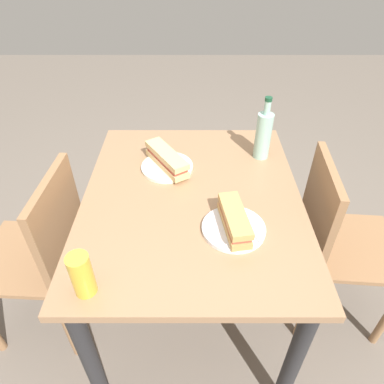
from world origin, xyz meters
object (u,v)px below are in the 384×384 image
at_px(plate_far, 233,229).
at_px(beer_glass, 82,275).
at_px(baguette_sandwich_far, 234,220).
at_px(water_bottle, 263,135).
at_px(chair_far, 334,238).
at_px(knife_near, 175,160).
at_px(dining_table, 192,218).
at_px(plate_near, 167,167).
at_px(chair_near, 44,251).
at_px(knife_far, 246,223).
at_px(baguette_sandwich_near, 167,159).

xyz_separation_m(plate_far, beer_glass, (0.25, -0.45, 0.07)).
bearing_deg(baguette_sandwich_far, beer_glass, -61.49).
distance_m(plate_far, baguette_sandwich_far, 0.04).
relative_size(plate_far, water_bottle, 0.79).
height_order(baguette_sandwich_far, beer_glass, beer_glass).
height_order(chair_far, knife_near, chair_far).
height_order(plate_far, baguette_sandwich_far, baguette_sandwich_far).
distance_m(dining_table, water_bottle, 0.47).
xyz_separation_m(plate_near, baguette_sandwich_far, (0.37, 0.25, 0.04)).
relative_size(knife_near, plate_far, 0.68).
relative_size(chair_far, plate_near, 3.90).
xyz_separation_m(chair_far, chair_near, (0.07, -1.24, 0.00)).
height_order(plate_near, knife_near, knife_near).
distance_m(knife_far, water_bottle, 0.47).
distance_m(baguette_sandwich_far, beer_glass, 0.52).
height_order(chair_near, knife_near, chair_near).
distance_m(plate_near, water_bottle, 0.44).
bearing_deg(chair_far, knife_far, -68.10).
bearing_deg(knife_near, baguette_sandwich_near, -44.04).
bearing_deg(beer_glass, dining_table, 144.34).
height_order(plate_near, baguette_sandwich_far, baguette_sandwich_far).
xyz_separation_m(baguette_sandwich_near, knife_near, (-0.04, 0.03, -0.03)).
height_order(plate_near, baguette_sandwich_near, baguette_sandwich_near).
distance_m(baguette_sandwich_near, plate_far, 0.45).
bearing_deg(plate_near, knife_far, 40.09).
xyz_separation_m(chair_far, plate_far, (0.19, -0.48, 0.25)).
height_order(knife_near, plate_far, knife_near).
bearing_deg(water_bottle, knife_far, -14.90).
bearing_deg(chair_far, dining_table, -89.37).
relative_size(dining_table, chair_far, 1.20).
relative_size(baguette_sandwich_far, beer_glass, 1.55).
relative_size(baguette_sandwich_near, beer_glass, 1.74).
bearing_deg(plate_near, beer_glass, -18.15).
xyz_separation_m(chair_far, knife_near, (-0.21, -0.69, 0.26)).
relative_size(plate_near, knife_far, 1.30).
bearing_deg(chair_near, plate_near, 116.07).
bearing_deg(beer_glass, chair_far, 115.22).
relative_size(chair_near, knife_near, 5.72).
height_order(dining_table, beer_glass, beer_glass).
bearing_deg(water_bottle, dining_table, -47.69).
height_order(chair_far, baguette_sandwich_near, chair_far).
height_order(plate_far, beer_glass, beer_glass).
relative_size(baguette_sandwich_near, baguette_sandwich_far, 1.12).
relative_size(chair_far, knife_near, 5.72).
bearing_deg(knife_near, chair_far, 72.77).
height_order(chair_far, chair_near, same).
bearing_deg(plate_near, plate_far, 34.18).
relative_size(knife_far, water_bottle, 0.61).
bearing_deg(chair_far, chair_near, -86.66).
height_order(chair_far, plate_near, chair_far).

